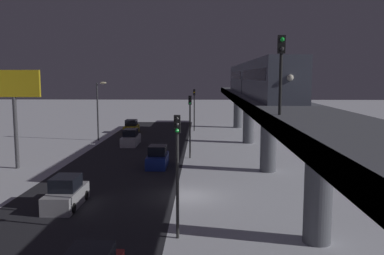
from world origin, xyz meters
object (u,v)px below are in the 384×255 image
object	(u,v)px
subway_train	(255,78)
commercial_billboard	(14,93)
sedan_blue	(158,158)
sedan_white	(131,138)
traffic_light_near	(177,159)
sedan_silver	(66,194)
rail_signal	(281,61)
sedan_yellow	(131,128)
traffic_light_mid	(190,117)
traffic_light_far	(194,104)

from	to	relation	value
subway_train	commercial_billboard	world-z (taller)	subway_train
sedan_blue	sedan_white	bearing A→B (deg)	111.03
sedan_blue	traffic_light_near	distance (m)	17.53
sedan_blue	sedan_white	xyz separation A→B (m)	(4.60, -11.96, 0.00)
sedan_silver	sedan_blue	world-z (taller)	same
traffic_light_near	sedan_blue	bearing A→B (deg)	-80.29
sedan_blue	traffic_light_near	xyz separation A→B (m)	(-2.90, 16.96, 3.40)
subway_train	commercial_billboard	xyz separation A→B (m)	(22.65, 9.51, -1.32)
rail_signal	sedan_yellow	bearing A→B (deg)	-69.60
traffic_light_near	traffic_light_mid	distance (m)	20.97
traffic_light_near	commercial_billboard	distance (m)	22.40
traffic_light_far	commercial_billboard	world-z (taller)	commercial_billboard
traffic_light_mid	traffic_light_far	xyz separation A→B (m)	(0.00, -20.97, 0.00)
traffic_light_near	sedan_white	bearing A→B (deg)	-75.46
sedan_yellow	traffic_light_mid	world-z (taller)	traffic_light_mid
rail_signal	sedan_yellow	world-z (taller)	rail_signal
commercial_billboard	rail_signal	bearing A→B (deg)	143.83
sedan_blue	traffic_light_mid	xyz separation A→B (m)	(-2.90, -4.01, 3.40)
sedan_blue	traffic_light_near	world-z (taller)	traffic_light_near
traffic_light_near	traffic_light_mid	xyz separation A→B (m)	(0.00, -20.97, 0.00)
sedan_silver	traffic_light_far	xyz separation A→B (m)	(-7.50, -36.86, 3.41)
sedan_white	commercial_billboard	xyz separation A→B (m)	(8.09, 13.05, 6.03)
sedan_silver	sedan_blue	xyz separation A→B (m)	(-4.60, -11.88, 0.01)
traffic_light_mid	sedan_white	bearing A→B (deg)	-46.66
sedan_white	traffic_light_mid	world-z (taller)	traffic_light_mid
traffic_light_far	sedan_white	bearing A→B (deg)	60.06
subway_train	traffic_light_far	xyz separation A→B (m)	(7.05, -16.55, -3.95)
sedan_silver	sedan_white	size ratio (longest dim) A/B	0.94
traffic_light_near	traffic_light_mid	bearing A→B (deg)	-90.00
rail_signal	traffic_light_near	xyz separation A→B (m)	(5.22, 0.66, -4.90)
sedan_blue	commercial_billboard	world-z (taller)	commercial_billboard
subway_train	sedan_silver	world-z (taller)	subway_train
sedan_yellow	sedan_blue	bearing A→B (deg)	105.72
sedan_white	commercial_billboard	size ratio (longest dim) A/B	0.53
sedan_blue	sedan_white	distance (m)	12.82
traffic_light_far	commercial_billboard	distance (m)	30.49
subway_train	sedan_yellow	size ratio (longest dim) A/B	9.16
sedan_blue	sedan_silver	bearing A→B (deg)	-111.16
sedan_blue	traffic_light_far	distance (m)	25.38
traffic_light_near	traffic_light_far	distance (m)	41.94
sedan_yellow	traffic_light_far	world-z (taller)	traffic_light_far
sedan_yellow	commercial_billboard	bearing A→B (deg)	75.20
subway_train	rail_signal	xyz separation A→B (m)	(1.84, 24.73, 0.95)
rail_signal	commercial_billboard	bearing A→B (deg)	-36.17
rail_signal	traffic_light_mid	xyz separation A→B (m)	(5.22, -20.31, -4.90)
subway_train	traffic_light_near	bearing A→B (deg)	74.47
sedan_yellow	traffic_light_near	bearing A→B (deg)	103.19
sedan_yellow	commercial_billboard	xyz separation A→B (m)	(6.29, 23.83, 6.03)
subway_train	traffic_light_near	world-z (taller)	subway_train
rail_signal	traffic_light_near	world-z (taller)	rail_signal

